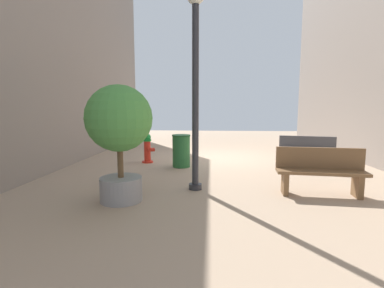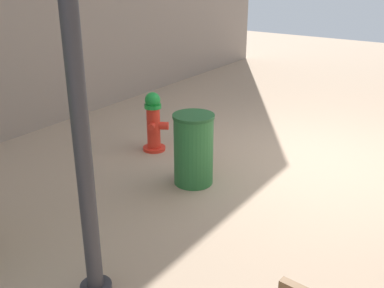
{
  "view_description": "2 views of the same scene",
  "coord_description": "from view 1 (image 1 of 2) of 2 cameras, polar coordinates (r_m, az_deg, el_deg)",
  "views": [
    {
      "loc": [
        0.25,
        10.01,
        1.77
      ],
      "look_at": [
        0.8,
        1.64,
        0.69
      ],
      "focal_mm": 26.89,
      "sensor_mm": 36.0,
      "label": 1
    },
    {
      "loc": [
        -1.95,
        6.15,
        2.76
      ],
      "look_at": [
        0.97,
        1.87,
        0.67
      ],
      "focal_mm": 42.29,
      "sensor_mm": 36.0,
      "label": 2
    }
  ],
  "objects": [
    {
      "name": "planter_tree",
      "position": [
        5.47,
        -14.23,
        3.1
      ],
      "size": [
        1.23,
        1.23,
        2.18
      ],
      "color": "gray",
      "rests_on": "ground_plane"
    },
    {
      "name": "building_facade_right",
      "position": [
        8.89,
        -29.74,
        19.6
      ],
      "size": [
        0.7,
        18.0,
        7.6
      ],
      "primitive_type": "cube",
      "color": "gray",
      "rests_on": "ground_plane"
    },
    {
      "name": "trash_bin",
      "position": [
        8.53,
        -2.14,
        -1.36
      ],
      "size": [
        0.54,
        0.54,
        0.96
      ],
      "color": "#266633",
      "rests_on": "ground_plane"
    },
    {
      "name": "bench_near",
      "position": [
        8.73,
        21.85,
        -1.63
      ],
      "size": [
        1.58,
        0.76,
        0.95
      ],
      "color": "#4C4C51",
      "rests_on": "ground_plane"
    },
    {
      "name": "street_lamp",
      "position": [
        6.11,
        0.69,
        14.83
      ],
      "size": [
        0.36,
        0.36,
        4.16
      ],
      "color": "#2D2D33",
      "rests_on": "ground_plane"
    },
    {
      "name": "bench_far",
      "position": [
        6.38,
        24.11,
        -4.81
      ],
      "size": [
        1.76,
        0.6,
        0.95
      ],
      "color": "brown",
      "rests_on": "ground_plane"
    },
    {
      "name": "ground_plane",
      "position": [
        10.16,
        5.12,
        -2.72
      ],
      "size": [
        23.4,
        23.4,
        0.0
      ],
      "primitive_type": "plane",
      "color": "tan"
    },
    {
      "name": "fire_hydrant",
      "position": [
        9.29,
        -8.82,
        -0.79
      ],
      "size": [
        0.41,
        0.42,
        0.94
      ],
      "color": "red",
      "rests_on": "ground_plane"
    }
  ]
}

